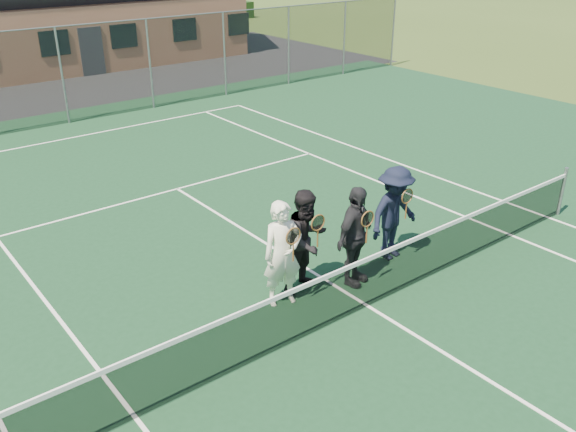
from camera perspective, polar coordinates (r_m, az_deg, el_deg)
name	(u,v)px	position (r m, az deg, el deg)	size (l,w,h in m)	color
ground	(10,87)	(27.13, -24.55, 10.94)	(220.00, 220.00, 0.00)	#334A1A
court_surface	(368,307)	(10.19, 7.48, -8.43)	(30.00, 30.00, 0.02)	#14381E
court_markings	(368,306)	(10.19, 7.49, -8.36)	(11.03, 23.83, 0.01)	white
tennis_net	(370,279)	(9.91, 7.65, -5.87)	(11.68, 0.08, 1.10)	slate
perimeter_fence	(62,76)	(20.69, -20.38, 12.19)	(30.07, 0.07, 3.02)	slate
player_a	(283,254)	(9.76, -0.51, -3.56)	(0.75, 0.59, 1.80)	white
player_b	(307,240)	(10.19, 1.78, -2.29)	(0.97, 0.81, 1.80)	black
player_c	(355,236)	(10.37, 6.28, -1.91)	(1.14, 0.73, 1.80)	black
player_d	(394,213)	(11.32, 9.91, 0.26)	(1.21, 0.76, 1.80)	black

